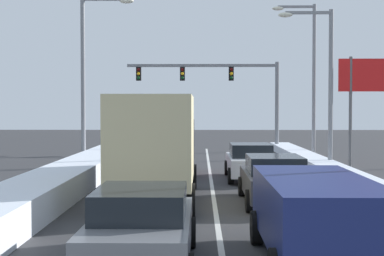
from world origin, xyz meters
TOP-DOWN VIEW (x-y plane):
  - ground_plane at (0.00, 14.32)m, footprint 120.00×120.00m
  - lane_stripe_between_right_lane_and_center_lane at (-0.00, 17.90)m, footprint 0.14×39.39m
  - snow_bank_right_shoulder at (5.30, 17.90)m, footprint 1.36×39.39m
  - snow_bank_left_shoulder at (-5.30, 17.90)m, footprint 1.90×39.39m
  - suv_navy_right_lane_nearest at (1.76, 6.17)m, footprint 2.16×4.90m
  - sedan_charcoal_right_lane_second at (1.86, 13.30)m, footprint 2.00×4.50m
  - sedan_white_right_lane_third at (1.64, 19.40)m, footprint 2.00×4.50m
  - sedan_gray_center_lane_nearest at (-1.54, 5.97)m, footprint 2.00×4.50m
  - box_truck_center_lane_second at (-1.85, 13.57)m, footprint 2.53×7.20m
  - sedan_maroon_center_lane_third at (-1.78, 21.31)m, footprint 2.00×4.50m
  - traffic_light_gantry at (1.18, 35.80)m, footprint 10.60×0.47m
  - street_lamp_right_mid at (5.45, 23.28)m, footprint 2.66×0.36m
  - street_lamp_right_far at (6.09, 30.44)m, footprint 2.66×0.36m
  - street_lamp_left_mid at (-5.96, 24.20)m, footprint 2.66×0.36m
  - roadside_sign_right at (7.91, 23.77)m, footprint 3.20×0.16m

SIDE VIEW (x-z plane):
  - ground_plane at x=0.00m, z-range 0.00..0.00m
  - lane_stripe_between_right_lane_and_center_lane at x=0.00m, z-range 0.00..0.01m
  - snow_bank_right_shoulder at x=5.30m, z-range 0.00..0.49m
  - snow_bank_left_shoulder at x=-5.30m, z-range 0.00..0.85m
  - sedan_charcoal_right_lane_second at x=1.86m, z-range 0.01..1.52m
  - sedan_white_right_lane_third at x=1.64m, z-range 0.01..1.52m
  - sedan_gray_center_lane_nearest at x=-1.54m, z-range 0.01..1.52m
  - sedan_maroon_center_lane_third at x=-1.78m, z-range 0.01..1.52m
  - suv_navy_right_lane_nearest at x=1.76m, z-range 0.18..1.85m
  - box_truck_center_lane_second at x=-1.85m, z-range 0.22..3.58m
  - roadside_sign_right at x=7.91m, z-range 1.27..6.77m
  - street_lamp_right_mid at x=5.45m, z-range 0.79..8.50m
  - traffic_light_gantry at x=1.18m, z-range 1.62..7.82m
  - street_lamp_left_mid at x=-5.96m, z-range 0.81..9.37m
  - street_lamp_right_far at x=6.09m, z-range 0.83..10.06m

